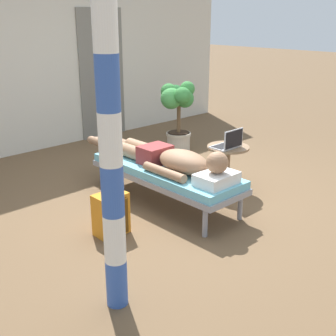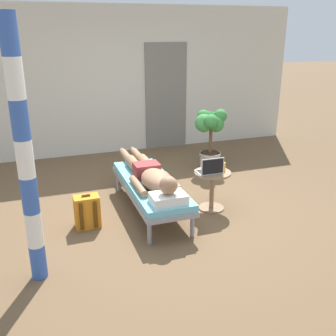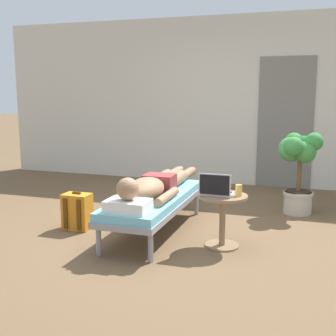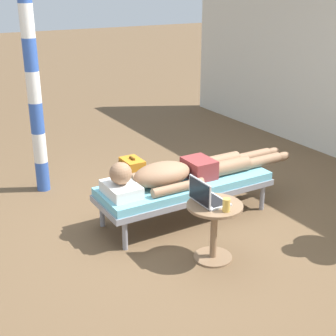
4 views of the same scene
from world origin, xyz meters
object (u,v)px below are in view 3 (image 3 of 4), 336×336
object	(u,v)px
backpack	(78,212)
potted_plant	(299,162)
lounge_chair	(154,201)
laptop	(216,190)
drink_glass	(239,190)
person_reclining	(153,186)
side_table	(223,212)

from	to	relation	value
backpack	potted_plant	xyz separation A→B (m)	(2.28, 1.44, 0.46)
lounge_chair	laptop	xyz separation A→B (m)	(0.73, -0.26, 0.24)
lounge_chair	drink_glass	world-z (taller)	drink_glass
drink_glass	potted_plant	distance (m)	1.56
lounge_chair	person_reclining	distance (m)	0.17
lounge_chair	laptop	size ratio (longest dim) A/B	5.85
drink_glass	laptop	bearing A→B (deg)	-165.05
person_reclining	drink_glass	xyz separation A→B (m)	(0.94, -0.17, 0.06)
person_reclining	potted_plant	xyz separation A→B (m)	(1.43, 1.30, 0.14)
side_table	backpack	size ratio (longest dim) A/B	1.23
side_table	potted_plant	world-z (taller)	potted_plant
lounge_chair	backpack	size ratio (longest dim) A/B	4.27
person_reclining	drink_glass	world-z (taller)	person_reclining
side_table	laptop	xyz separation A→B (m)	(-0.06, -0.05, 0.23)
laptop	potted_plant	xyz separation A→B (m)	(0.71, 1.53, 0.07)
side_table	laptop	bearing A→B (deg)	-139.48
side_table	drink_glass	world-z (taller)	drink_glass
laptop	lounge_chair	bearing A→B (deg)	160.57
person_reclining	drink_glass	size ratio (longest dim) A/B	19.47
laptop	potted_plant	distance (m)	1.69
drink_glass	backpack	distance (m)	1.83
drink_glass	potted_plant	world-z (taller)	potted_plant
laptop	backpack	world-z (taller)	laptop
potted_plant	drink_glass	bearing A→B (deg)	-108.65
lounge_chair	potted_plant	bearing A→B (deg)	41.62
laptop	backpack	size ratio (longest dim) A/B	0.73
backpack	drink_glass	bearing A→B (deg)	-1.08
drink_glass	side_table	bearing A→B (deg)	-178.17
drink_glass	lounge_chair	bearing A→B (deg)	167.93
potted_plant	side_table	bearing A→B (deg)	-113.64
backpack	potted_plant	size ratio (longest dim) A/B	0.41
potted_plant	lounge_chair	bearing A→B (deg)	-138.38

